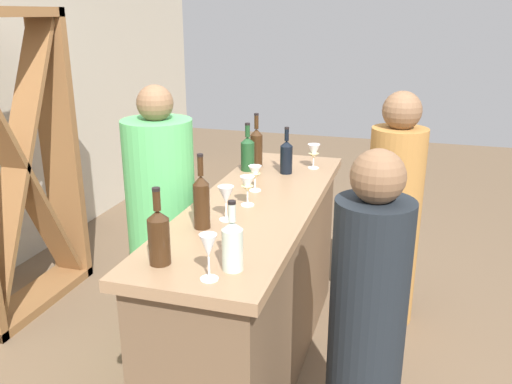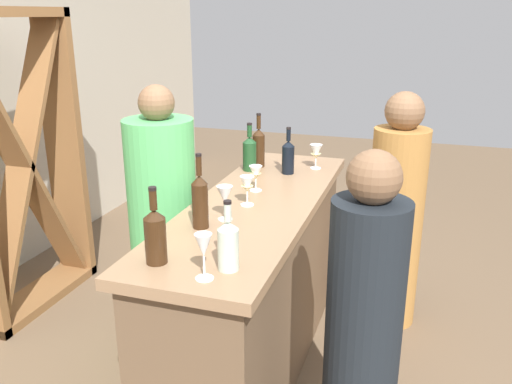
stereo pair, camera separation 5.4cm
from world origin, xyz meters
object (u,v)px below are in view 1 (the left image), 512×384
object	(u,v)px
person_left_guest	(366,335)
wine_bottle_center_amber_brown	(202,200)
wine_bottle_rightmost_near_black	(286,156)
wine_bottle_second_right_olive_green	(248,153)
wine_glass_far_center	(226,196)
person_right_guest	(163,232)
wine_bottle_second_left_clear_pale	(232,244)
person_center_guest	(393,219)
wine_glass_near_right	(247,186)
wine_glass_far_left	(255,174)
wine_rack	(16,167)
wine_bottle_leftmost_amber_brown	(159,235)
wine_glass_near_center	(208,248)
wine_glass_near_left	(314,152)
wine_bottle_far_right_amber_brown	(256,146)

from	to	relation	value
person_left_guest	wine_bottle_center_amber_brown	bearing A→B (deg)	-30.35
wine_bottle_rightmost_near_black	person_left_guest	size ratio (longest dim) A/B	0.20
wine_bottle_second_right_olive_green	wine_glass_far_center	distance (m)	0.83
wine_glass_far_center	person_right_guest	world-z (taller)	person_right_guest
wine_bottle_second_left_clear_pale	person_center_guest	world-z (taller)	person_center_guest
wine_glass_near_right	person_right_guest	bearing A→B (deg)	74.72
wine_glass_far_left	person_center_guest	bearing A→B (deg)	-52.07
wine_rack	person_left_guest	size ratio (longest dim) A/B	1.34
wine_bottle_second_right_olive_green	person_left_guest	distance (m)	1.45
wine_bottle_leftmost_amber_brown	wine_bottle_second_right_olive_green	world-z (taller)	wine_bottle_leftmost_amber_brown
wine_glass_near_center	wine_bottle_second_right_olive_green	bearing A→B (deg)	11.89
wine_bottle_leftmost_amber_brown	wine_rack	bearing A→B (deg)	56.04
wine_bottle_center_amber_brown	wine_glass_far_center	distance (m)	0.14
wine_glass_near_left	wine_glass_far_center	size ratio (longest dim) A/B	0.93
wine_bottle_rightmost_near_black	wine_glass_far_center	size ratio (longest dim) A/B	1.72
wine_bottle_second_left_clear_pale	wine_bottle_second_right_olive_green	size ratio (longest dim) A/B	0.94
wine_bottle_second_right_olive_green	wine_glass_near_right	size ratio (longest dim) A/B	1.94
wine_bottle_leftmost_amber_brown	wine_bottle_rightmost_near_black	world-z (taller)	wine_bottle_leftmost_amber_brown
wine_bottle_far_right_amber_brown	person_right_guest	xyz separation A→B (m)	(-0.55, 0.39, -0.40)
wine_glass_far_left	person_left_guest	world-z (taller)	person_left_guest
wine_rack	wine_bottle_center_amber_brown	size ratio (longest dim) A/B	5.66
wine_glass_near_center	wine_glass_far_left	world-z (taller)	wine_glass_near_center
person_left_guest	wine_rack	bearing A→B (deg)	-37.17
wine_bottle_leftmost_amber_brown	person_center_guest	size ratio (longest dim) A/B	0.21
wine_bottle_center_amber_brown	wine_bottle_second_right_olive_green	world-z (taller)	wine_bottle_center_amber_brown
wine_bottle_far_right_amber_brown	person_left_guest	bearing A→B (deg)	-145.96
wine_bottle_second_right_olive_green	wine_glass_near_left	distance (m)	0.41
wine_bottle_second_left_clear_pale	wine_bottle_second_right_olive_green	xyz separation A→B (m)	(1.29, 0.35, 0.01)
wine_bottle_rightmost_near_black	wine_glass_near_center	size ratio (longest dim) A/B	1.60
wine_bottle_center_amber_brown	wine_glass_near_left	distance (m)	1.14
wine_bottle_center_amber_brown	wine_rack	bearing A→B (deg)	67.48
wine_glass_near_center	wine_bottle_rightmost_near_black	bearing A→B (deg)	2.18
wine_bottle_second_right_olive_green	wine_glass_near_center	distance (m)	1.42
wine_glass_far_left	wine_bottle_far_right_amber_brown	bearing A→B (deg)	15.72
wine_bottle_rightmost_near_black	wine_glass_near_center	bearing A→B (deg)	-177.82
wine_bottle_rightmost_near_black	person_left_guest	distance (m)	1.33
wine_bottle_center_amber_brown	wine_bottle_second_right_olive_green	bearing A→B (deg)	5.10
wine_rack	wine_glass_near_center	xyz separation A→B (m)	(-1.08, -1.73, 0.14)
wine_bottle_rightmost_near_black	wine_glass_near_left	size ratio (longest dim) A/B	1.86
wine_glass_far_center	wine_bottle_second_right_olive_green	bearing A→B (deg)	10.66
wine_glass_far_left	person_center_guest	world-z (taller)	person_center_guest
wine_bottle_rightmost_near_black	wine_glass_far_center	distance (m)	0.83
wine_bottle_second_left_clear_pale	wine_glass_near_right	distance (m)	0.71
wine_glass_near_right	person_center_guest	size ratio (longest dim) A/B	0.10
wine_glass_far_center	wine_glass_near_right	bearing A→B (deg)	-8.71
wine_bottle_leftmost_amber_brown	wine_bottle_center_amber_brown	xyz separation A→B (m)	(0.38, -0.02, 0.01)
wine_glass_far_center	person_center_guest	xyz separation A→B (m)	(1.01, -0.72, -0.41)
wine_bottle_center_amber_brown	wine_glass_far_left	xyz separation A→B (m)	(0.57, -0.07, -0.03)
wine_bottle_leftmost_amber_brown	person_right_guest	size ratio (longest dim) A/B	0.20
wine_bottle_center_amber_brown	wine_glass_far_left	size ratio (longest dim) A/B	2.45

